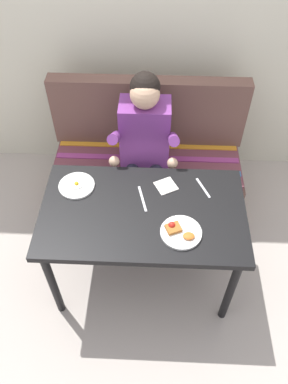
{
  "coord_description": "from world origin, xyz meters",
  "views": [
    {
      "loc": [
        0.07,
        -1.37,
        2.45
      ],
      "look_at": [
        0.0,
        0.15,
        0.72
      ],
      "focal_mm": 35.45,
      "sensor_mm": 36.0,
      "label": 1
    }
  ],
  "objects_px": {
    "person": "(144,142)",
    "plate_breakfast": "(180,232)",
    "couch": "(147,166)",
    "table": "(143,219)",
    "napkin": "(166,186)",
    "plate_eggs": "(77,185)",
    "knife": "(142,199)",
    "fork": "(203,188)"
  },
  "relations": [
    {
      "from": "person",
      "to": "plate_breakfast",
      "type": "height_order",
      "value": "person"
    },
    {
      "from": "plate_breakfast",
      "to": "couch",
      "type": "bearing_deg",
      "value": 103.01
    },
    {
      "from": "table",
      "to": "napkin",
      "type": "bearing_deg",
      "value": 55.62
    },
    {
      "from": "plate_breakfast",
      "to": "napkin",
      "type": "bearing_deg",
      "value": 102.94
    },
    {
      "from": "table",
      "to": "couch",
      "type": "height_order",
      "value": "couch"
    },
    {
      "from": "person",
      "to": "plate_eggs",
      "type": "height_order",
      "value": "person"
    },
    {
      "from": "knife",
      "to": "person",
      "type": "bearing_deg",
      "value": 76.16
    },
    {
      "from": "couch",
      "to": "person",
      "type": "relative_size",
      "value": 1.19
    },
    {
      "from": "table",
      "to": "couch",
      "type": "xyz_separation_m",
      "value": [
        0.0,
        0.76,
        -0.32
      ]
    },
    {
      "from": "plate_breakfast",
      "to": "person",
      "type": "bearing_deg",
      "value": 107.04
    },
    {
      "from": "table",
      "to": "knife",
      "type": "height_order",
      "value": "knife"
    },
    {
      "from": "table",
      "to": "fork",
      "type": "relative_size",
      "value": 7.06
    },
    {
      "from": "table",
      "to": "knife",
      "type": "relative_size",
      "value": 6.0
    },
    {
      "from": "plate_eggs",
      "to": "person",
      "type": "bearing_deg",
      "value": 46.56
    },
    {
      "from": "plate_eggs",
      "to": "fork",
      "type": "bearing_deg",
      "value": 1.38
    },
    {
      "from": "table",
      "to": "napkin",
      "type": "height_order",
      "value": "napkin"
    },
    {
      "from": "napkin",
      "to": "fork",
      "type": "distance_m",
      "value": 0.23
    },
    {
      "from": "fork",
      "to": "plate_breakfast",
      "type": "bearing_deg",
      "value": -138.02
    },
    {
      "from": "plate_eggs",
      "to": "plate_breakfast",
      "type": "bearing_deg",
      "value": -27.23
    },
    {
      "from": "table",
      "to": "fork",
      "type": "bearing_deg",
      "value": 27.58
    },
    {
      "from": "plate_breakfast",
      "to": "fork",
      "type": "xyz_separation_m",
      "value": [
        0.15,
        0.34,
        -0.01
      ]
    },
    {
      "from": "fork",
      "to": "couch",
      "type": "bearing_deg",
      "value": 97.33
    },
    {
      "from": "couch",
      "to": "table",
      "type": "bearing_deg",
      "value": -90.0
    },
    {
      "from": "plate_breakfast",
      "to": "knife",
      "type": "height_order",
      "value": "plate_breakfast"
    },
    {
      "from": "person",
      "to": "table",
      "type": "bearing_deg",
      "value": -88.49
    },
    {
      "from": "table",
      "to": "couch",
      "type": "relative_size",
      "value": 0.83
    },
    {
      "from": "person",
      "to": "knife",
      "type": "distance_m",
      "value": 0.5
    },
    {
      "from": "person",
      "to": "plate_breakfast",
      "type": "distance_m",
      "value": 0.78
    },
    {
      "from": "table",
      "to": "fork",
      "type": "distance_m",
      "value": 0.41
    },
    {
      "from": "plate_eggs",
      "to": "napkin",
      "type": "height_order",
      "value": "plate_eggs"
    },
    {
      "from": "napkin",
      "to": "knife",
      "type": "xyz_separation_m",
      "value": [
        -0.14,
        -0.11,
        -0.0
      ]
    },
    {
      "from": "person",
      "to": "fork",
      "type": "xyz_separation_m",
      "value": [
        0.38,
        -0.4,
        -0.01
      ]
    },
    {
      "from": "person",
      "to": "plate_eggs",
      "type": "relative_size",
      "value": 5.52
    },
    {
      "from": "fork",
      "to": "napkin",
      "type": "bearing_deg",
      "value": 153.93
    },
    {
      "from": "person",
      "to": "plate_eggs",
      "type": "xyz_separation_m",
      "value": [
        -0.4,
        -0.42,
        -0.0
      ]
    },
    {
      "from": "napkin",
      "to": "knife",
      "type": "distance_m",
      "value": 0.18
    },
    {
      "from": "couch",
      "to": "plate_eggs",
      "type": "height_order",
      "value": "couch"
    },
    {
      "from": "table",
      "to": "person",
      "type": "relative_size",
      "value": 0.99
    },
    {
      "from": "table",
      "to": "plate_eggs",
      "type": "relative_size",
      "value": 5.46
    },
    {
      "from": "table",
      "to": "fork",
      "type": "height_order",
      "value": "fork"
    },
    {
      "from": "couch",
      "to": "fork",
      "type": "height_order",
      "value": "couch"
    },
    {
      "from": "plate_breakfast",
      "to": "knife",
      "type": "bearing_deg",
      "value": 132.61
    }
  ]
}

